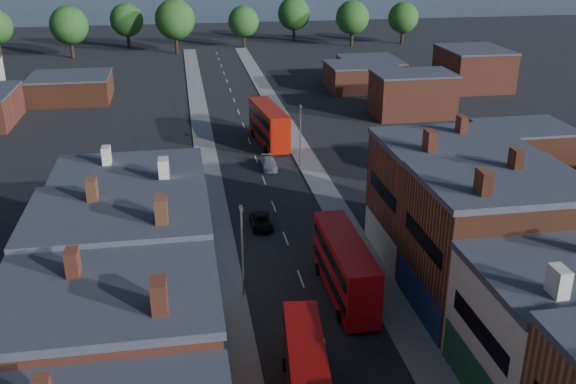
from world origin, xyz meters
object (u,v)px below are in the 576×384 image
object	(u,v)px
bus_2	(269,124)
car_3	(269,164)
bus_0	(306,372)
bus_1	(345,266)
car_2	(261,222)

from	to	relation	value
bus_2	car_3	bearing A→B (deg)	-104.50
bus_0	bus_2	size ratio (longest dim) A/B	0.81
bus_0	bus_2	xyz separation A→B (m)	(5.21, 53.65, 0.55)
bus_1	car_2	world-z (taller)	bus_1
bus_0	car_2	distance (m)	26.56
car_2	car_3	xyz separation A→B (m)	(3.24, 17.14, 0.03)
bus_1	bus_2	distance (m)	41.43
bus_2	car_2	bearing A→B (deg)	-106.23
car_3	car_2	bearing A→B (deg)	-99.95
car_2	car_3	bearing A→B (deg)	79.50
bus_1	car_3	distance (m)	31.53
bus_0	car_3	distance (m)	43.83
car_2	car_3	distance (m)	17.44
bus_1	car_2	bearing A→B (deg)	109.09
bus_2	car_2	distance (m)	27.65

